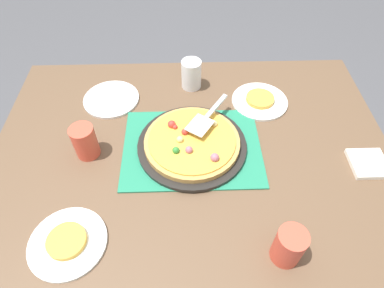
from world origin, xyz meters
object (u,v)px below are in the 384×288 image
object	(u,v)px
pizza_pan	(192,145)
napkin_stack	(368,164)
plate_near_left	(260,101)
served_slice_right	(66,241)
plate_far_right	(68,243)
cup_far	(85,142)
plate_side	(111,99)
cup_corner	(191,74)
cup_near	(289,246)
pizza	(192,142)
served_slice_left	(260,99)
pizza_server	(207,117)

from	to	relation	value
pizza_pan	napkin_stack	xyz separation A→B (m)	(0.59, -0.09, -0.01)
plate_near_left	served_slice_right	bearing A→B (deg)	-138.18
plate_far_right	cup_far	world-z (taller)	cup_far
plate_far_right	plate_side	world-z (taller)	same
cup_corner	cup_near	bearing A→B (deg)	-72.25
pizza	cup_far	world-z (taller)	cup_far
pizza_pan	napkin_stack	distance (m)	0.60
plate_side	napkin_stack	bearing A→B (deg)	-21.32
pizza_pan	plate_near_left	world-z (taller)	pizza_pan
served_slice_left	served_slice_right	world-z (taller)	same
cup_corner	plate_near_left	bearing A→B (deg)	-22.10
plate_near_left	cup_corner	size ratio (longest dim) A/B	1.83
plate_near_left	plate_far_right	world-z (taller)	same
plate_near_left	pizza_pan	bearing A→B (deg)	-140.46
pizza_pan	napkin_stack	world-z (taller)	pizza_pan
pizza	cup_corner	xyz separation A→B (m)	(0.01, 0.34, 0.03)
plate_near_left	served_slice_left	distance (m)	0.01
napkin_stack	plate_far_right	bearing A→B (deg)	-165.41
napkin_stack	pizza_pan	bearing A→B (deg)	170.94
plate_near_left	plate_far_right	size ratio (longest dim) A/B	1.00
pizza_pan	served_slice_right	size ratio (longest dim) A/B	3.45
served_slice_left	napkin_stack	distance (m)	0.45
served_slice_left	pizza_server	world-z (taller)	pizza_server
plate_side	cup_corner	distance (m)	0.34
cup_corner	pizza_server	distance (m)	0.26
plate_side	napkin_stack	distance (m)	0.97
pizza_pan	cup_near	xyz separation A→B (m)	(0.24, -0.39, 0.05)
plate_near_left	plate_far_right	bearing A→B (deg)	-138.18
plate_near_left	cup_corner	xyz separation A→B (m)	(-0.27, 0.11, 0.06)
plate_side	cup_near	bearing A→B (deg)	-49.49
plate_near_left	cup_far	bearing A→B (deg)	-159.24
plate_near_left	served_slice_right	size ratio (longest dim) A/B	2.00
cup_near	pizza_pan	bearing A→B (deg)	121.59
pizza	pizza_pan	bearing A→B (deg)	40.90
served_slice_right	served_slice_left	bearing A→B (deg)	41.82
pizza_pan	cup_near	distance (m)	0.46
cup_corner	napkin_stack	xyz separation A→B (m)	(0.58, -0.43, -0.05)
pizza	cup_far	size ratio (longest dim) A/B	2.75
served_slice_left	cup_far	distance (m)	0.68
plate_side	cup_near	distance (m)	0.86
plate_side	served_slice_left	distance (m)	0.59
served_slice_right	cup_corner	bearing A→B (deg)	61.53
cup_corner	napkin_stack	distance (m)	0.73
plate_far_right	cup_corner	world-z (taller)	cup_corner
served_slice_left	pizza	bearing A→B (deg)	-140.46
plate_near_left	plate_far_right	distance (m)	0.85
cup_near	cup_corner	world-z (taller)	same
plate_far_right	served_slice_right	world-z (taller)	served_slice_right
served_slice_right	pizza_server	xyz separation A→B (m)	(0.41, 0.42, 0.05)
plate_near_left	pizza_server	size ratio (longest dim) A/B	1.03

